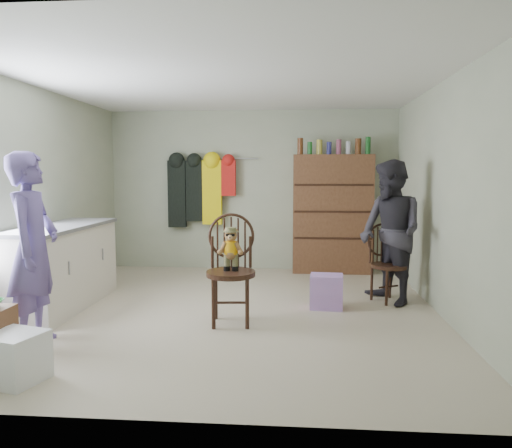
# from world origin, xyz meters

# --- Properties ---
(ground_plane) EXTENTS (5.00, 5.00, 0.00)m
(ground_plane) POSITION_xyz_m (0.00, 0.00, 0.00)
(ground_plane) COLOR beige
(ground_plane) RESTS_ON ground
(room_walls) EXTENTS (5.00, 5.00, 5.00)m
(room_walls) POSITION_xyz_m (0.00, 0.53, 1.58)
(room_walls) COLOR #ABB093
(room_walls) RESTS_ON ground
(counter) EXTENTS (0.64, 1.86, 0.94)m
(counter) POSITION_xyz_m (-1.95, 0.00, 0.47)
(counter) COLOR silver
(counter) RESTS_ON ground
(plastic_tub) EXTENTS (0.47, 0.45, 0.36)m
(plastic_tub) POSITION_xyz_m (-1.33, -2.01, 0.18)
(plastic_tub) COLOR white
(plastic_tub) RESTS_ON ground
(chair_front) EXTENTS (0.54, 0.54, 1.11)m
(chair_front) POSITION_xyz_m (0.05, -0.43, 0.64)
(chair_front) COLOR #371E13
(chair_front) RESTS_ON ground
(chair_far) EXTENTS (0.55, 0.55, 0.92)m
(chair_far) POSITION_xyz_m (1.77, 0.59, 0.49)
(chair_far) COLOR #371E13
(chair_far) RESTS_ON ground
(striped_bag) EXTENTS (0.38, 0.31, 0.38)m
(striped_bag) POSITION_xyz_m (1.05, 0.20, 0.19)
(striped_bag) COLOR pink
(striped_bag) RESTS_ON ground
(person_left) EXTENTS (0.49, 0.67, 1.71)m
(person_left) POSITION_xyz_m (-1.61, -1.20, 0.85)
(person_left) COLOR #655399
(person_left) RESTS_ON ground
(person_right) EXTENTS (0.92, 1.01, 1.68)m
(person_right) POSITION_xyz_m (1.79, 0.48, 0.84)
(person_right) COLOR #2D2B33
(person_right) RESTS_ON ground
(dresser) EXTENTS (1.20, 0.39, 2.06)m
(dresser) POSITION_xyz_m (1.25, 2.30, 0.91)
(dresser) COLOR brown
(dresser) RESTS_ON ground
(coat_rack) EXTENTS (1.42, 0.12, 1.09)m
(coat_rack) POSITION_xyz_m (-0.83, 2.38, 1.25)
(coat_rack) COLOR #99999E
(coat_rack) RESTS_ON ground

